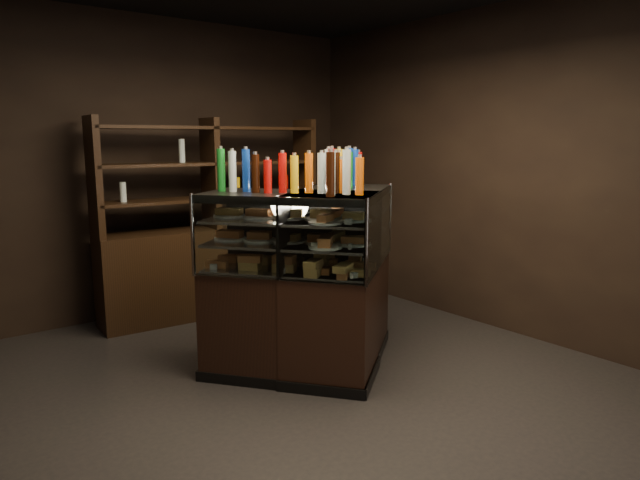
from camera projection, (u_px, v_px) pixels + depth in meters
The scene contains 7 objects.
ground at pixel (277, 395), 4.05m from camera, with size 5.00×5.00×0.00m, color black.
room_shell at pixel (273, 116), 3.70m from camera, with size 5.02×5.02×3.01m.
display_case at pixel (316, 310), 4.45m from camera, with size 1.80×1.42×1.41m.
food_display at pixel (316, 233), 4.34m from camera, with size 1.41×1.04×0.44m.
bottles_top at pixel (315, 172), 4.26m from camera, with size 1.24×0.90×0.30m.
potted_conifer at pixel (308, 279), 5.38m from camera, with size 0.40×0.40×0.86m.
back_shelving at pixel (213, 255), 5.88m from camera, with size 2.33×0.57×2.00m.
Camera 1 is at (-2.09, -3.17, 1.80)m, focal length 32.00 mm.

